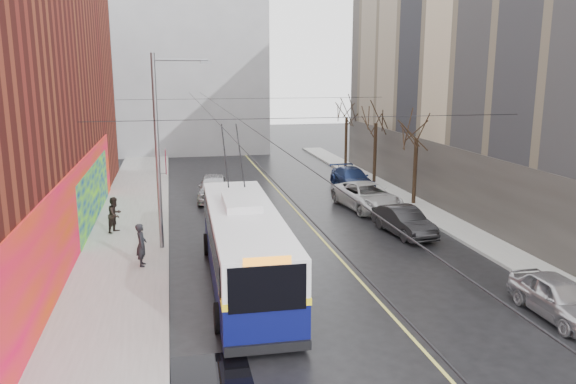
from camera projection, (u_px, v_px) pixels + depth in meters
name	position (u px, v px, depth m)	size (l,w,h in m)	color
ground	(360.00, 334.00, 17.97)	(140.00, 140.00, 0.00)	black
sidewalk_left	(128.00, 239.00, 27.82)	(4.00, 60.00, 0.15)	gray
sidewalk_right	(443.00, 220.00, 31.23)	(2.00, 60.00, 0.15)	gray
lane_line	(304.00, 220.00, 31.65)	(0.12, 50.00, 0.01)	#BFB74C
building_right	(560.00, 75.00, 33.06)	(14.06, 36.00, 16.00)	tan
building_far	(164.00, 63.00, 57.87)	(20.50, 12.10, 18.00)	gray
streetlight_pole	(161.00, 147.00, 25.27)	(2.65, 0.60, 9.00)	slate
catenary_wires	(229.00, 108.00, 30.25)	(18.00, 60.00, 0.22)	black
tree_near	(417.00, 125.00, 34.01)	(3.20, 3.20, 6.40)	black
tree_mid	(376.00, 112.00, 40.65)	(3.20, 3.20, 6.68)	black
tree_far	(347.00, 108.00, 47.37)	(3.20, 3.20, 6.57)	black
puddle	(212.00, 384.00, 15.08)	(2.22, 3.31, 0.01)	black
pigeons_flying	(237.00, 92.00, 25.16)	(4.28, 1.22, 2.19)	slate
trolleybus	(245.00, 245.00, 21.77)	(3.04, 12.22, 5.76)	#090C44
parked_car_a	(559.00, 297.00, 19.04)	(1.67, 4.15, 1.41)	#AAA9AE
parked_car_b	(404.00, 221.00, 28.64)	(1.51, 4.34, 1.43)	black
parked_car_c	(367.00, 196.00, 33.91)	(2.64, 5.72, 1.59)	#B9B9BB
parked_car_d	(352.00, 179.00, 39.76)	(2.06, 5.08, 1.47)	navy
following_car	(214.00, 187.00, 36.29)	(1.96, 4.87, 1.66)	#ABACB0
pedestrian_a	(141.00, 245.00, 23.59)	(0.67, 0.44, 1.84)	black
pedestrian_b	(115.00, 215.00, 28.52)	(0.89, 0.69, 1.83)	black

